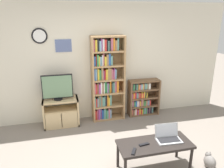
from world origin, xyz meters
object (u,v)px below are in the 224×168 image
(coffee_table, at_px, (155,146))
(television, at_px, (57,87))
(laptop, at_px, (168,136))
(remote_far_from_laptop, at_px, (134,151))
(bookshelf_short, at_px, (142,98))
(remote_near_laptop, at_px, (144,144))
(tv_stand, at_px, (61,112))
(bookshelf_tall, at_px, (106,79))
(cat, at_px, (210,161))

(coffee_table, bearing_deg, television, 127.58)
(laptop, relative_size, remote_far_from_laptop, 2.43)
(bookshelf_short, bearing_deg, remote_near_laptop, -110.32)
(tv_stand, xyz_separation_m, television, (-0.04, -0.01, 0.58))
(tv_stand, xyz_separation_m, coffee_table, (1.36, -1.83, 0.12))
(remote_far_from_laptop, bearing_deg, remote_near_laptop, -118.46)
(television, bearing_deg, bookshelf_short, 3.54)
(laptop, distance_m, remote_far_from_laptop, 0.65)
(laptop, bearing_deg, television, 135.98)
(bookshelf_short, bearing_deg, bookshelf_tall, -179.06)
(bookshelf_short, bearing_deg, tv_stand, -176.78)
(television, xyz_separation_m, cat, (2.29, -1.98, -0.78))
(tv_stand, bearing_deg, coffee_table, -53.35)
(remote_near_laptop, relative_size, cat, 0.37)
(television, relative_size, coffee_table, 0.56)
(bookshelf_short, distance_m, laptop, 1.92)
(laptop, bearing_deg, bookshelf_tall, 110.40)
(television, relative_size, remote_near_laptop, 3.86)
(bookshelf_tall, distance_m, remote_near_laptop, 2.00)
(tv_stand, height_order, coffee_table, tv_stand)
(bookshelf_tall, xyz_separation_m, bookshelf_short, (0.88, 0.01, -0.55))
(bookshelf_short, distance_m, cat, 2.15)
(tv_stand, xyz_separation_m, bookshelf_tall, (1.02, 0.09, 0.66))
(coffee_table, relative_size, remote_near_laptop, 6.84)
(bookshelf_tall, bearing_deg, remote_near_laptop, -85.14)
(cat, bearing_deg, remote_far_from_laptop, -177.89)
(bookshelf_tall, relative_size, remote_far_from_laptop, 11.90)
(laptop, relative_size, remote_near_laptop, 2.38)
(television, distance_m, bookshelf_short, 2.00)
(laptop, bearing_deg, cat, -13.81)
(bookshelf_short, distance_m, remote_near_laptop, 2.08)
(laptop, height_order, remote_far_from_laptop, laptop)
(remote_far_from_laptop, bearing_deg, tv_stand, -34.00)
(bookshelf_short, distance_m, coffee_table, 2.01)
(bookshelf_tall, bearing_deg, bookshelf_short, 0.94)
(tv_stand, bearing_deg, laptop, -48.21)
(television, xyz_separation_m, remote_near_laptop, (1.22, -1.83, -0.40))
(remote_near_laptop, xyz_separation_m, cat, (1.07, -0.15, -0.38))
(television, relative_size, laptop, 1.62)
(bookshelf_tall, relative_size, bookshelf_short, 2.20)
(tv_stand, relative_size, coffee_table, 0.67)
(bookshelf_tall, xyz_separation_m, cat, (1.24, -2.08, -0.86))
(television, distance_m, remote_near_laptop, 2.23)
(bookshelf_short, bearing_deg, television, -176.46)
(bookshelf_short, bearing_deg, remote_far_from_laptop, -114.11)
(television, bearing_deg, tv_stand, 19.55)
(tv_stand, bearing_deg, bookshelf_tall, 5.18)
(laptop, distance_m, remote_near_laptop, 0.42)
(remote_far_from_laptop, height_order, cat, remote_far_from_laptop)
(coffee_table, xyz_separation_m, remote_far_from_laptop, (-0.39, -0.14, 0.06))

